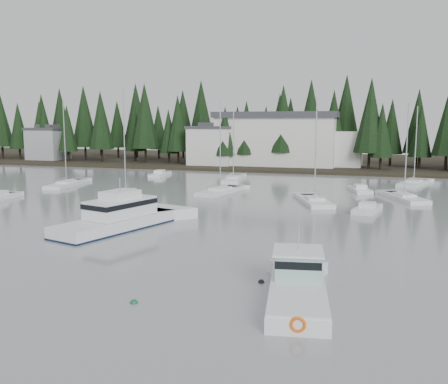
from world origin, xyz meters
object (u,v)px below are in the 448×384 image
(sailboat_9, at_px, (67,185))
(runabout_1, at_px, (367,210))
(house_far_west, at_px, (48,143))
(runabout_3, at_px, (160,175))
(sailboat_3, at_px, (126,197))
(cabin_cruiser_center, at_px, (118,220))
(sailboat_7, at_px, (233,180))
(sailboat_1, at_px, (414,184))
(sailboat_4, at_px, (314,203))
(lobster_boat_teal, at_px, (298,290))
(sailboat_0, at_px, (220,192))
(house_west, at_px, (212,145))
(runabout_4, at_px, (360,191))
(sailboat_6, at_px, (404,199))
(harbor_inn, at_px, (287,140))

(sailboat_9, bearing_deg, runabout_1, -112.01)
(house_far_west, bearing_deg, runabout_3, -28.75)
(sailboat_3, distance_m, sailboat_9, 16.27)
(cabin_cruiser_center, relative_size, sailboat_7, 1.09)
(sailboat_1, height_order, sailboat_4, sailboat_4)
(sailboat_1, bearing_deg, sailboat_4, 169.03)
(lobster_boat_teal, xyz_separation_m, sailboat_1, (8.67, 54.03, -0.50))
(house_far_west, height_order, sailboat_0, sailboat_0)
(house_west, distance_m, sailboat_1, 43.35)
(cabin_cruiser_center, relative_size, sailboat_1, 1.04)
(runabout_3, bearing_deg, runabout_4, -113.95)
(cabin_cruiser_center, height_order, sailboat_4, sailboat_4)
(sailboat_1, relative_size, sailboat_6, 1.01)
(house_west, relative_size, sailboat_9, 0.72)
(sailboat_7, distance_m, sailboat_9, 25.74)
(sailboat_4, xyz_separation_m, runabout_3, (-29.73, 21.50, 0.06))
(lobster_boat_teal, height_order, sailboat_6, sailboat_6)
(cabin_cruiser_center, height_order, sailboat_6, sailboat_6)
(house_far_west, relative_size, sailboat_0, 0.66)
(house_west, distance_m, cabin_cruiser_center, 61.56)
(house_far_west, height_order, harbor_inn, harbor_inn)
(cabin_cruiser_center, height_order, runabout_3, cabin_cruiser_center)
(house_west, xyz_separation_m, cabin_cruiser_center, (11.85, -60.28, -3.87))
(lobster_boat_teal, bearing_deg, runabout_3, 22.10)
(sailboat_1, height_order, sailboat_3, sailboat_3)
(house_west, distance_m, house_far_west, 42.05)
(sailboat_4, distance_m, sailboat_9, 37.49)
(sailboat_7, relative_size, runabout_4, 2.09)
(house_far_west, bearing_deg, sailboat_7, -24.29)
(sailboat_0, height_order, sailboat_4, sailboat_0)
(house_west, height_order, sailboat_1, sailboat_1)
(lobster_boat_teal, relative_size, runabout_4, 1.58)
(runabout_4, bearing_deg, sailboat_6, -152.98)
(sailboat_6, xyz_separation_m, runabout_3, (-39.80, 15.49, 0.06))
(sailboat_7, bearing_deg, sailboat_9, 112.78)
(sailboat_0, relative_size, sailboat_3, 0.94)
(runabout_3, bearing_deg, harbor_inn, -46.35)
(house_far_west, xyz_separation_m, lobster_boat_teal, (71.93, -75.21, -3.85))
(house_far_west, height_order, sailboat_3, sailboat_3)
(sailboat_7, bearing_deg, cabin_cruiser_center, 171.26)
(lobster_boat_teal, xyz_separation_m, sailboat_4, (-3.33, 32.38, -0.49))
(sailboat_1, bearing_deg, house_west, 81.60)
(sailboat_1, xyz_separation_m, sailboat_6, (-1.93, -15.64, 0.00))
(sailboat_4, xyz_separation_m, runabout_1, (6.03, -3.91, 0.06))
(runabout_3, distance_m, runabout_4, 35.82)
(harbor_inn, xyz_separation_m, sailboat_1, (23.56, -22.52, -5.71))
(sailboat_0, height_order, runabout_1, sailboat_0)
(house_west, xyz_separation_m, runabout_4, (31.25, -29.39, -4.52))
(cabin_cruiser_center, xyz_separation_m, sailboat_4, (14.75, 19.45, -0.71))
(sailboat_0, bearing_deg, cabin_cruiser_center, -174.13)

